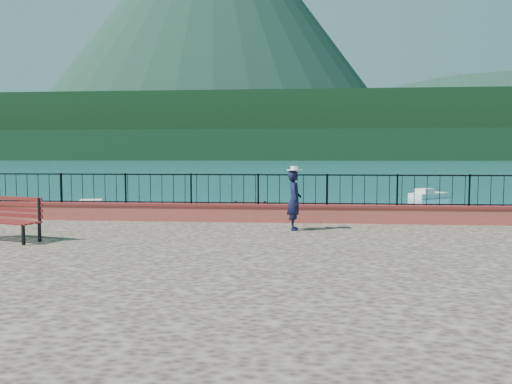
% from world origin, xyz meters
% --- Properties ---
extents(ground, '(2000.00, 2000.00, 0.00)m').
position_xyz_m(ground, '(0.00, 0.00, 0.00)').
color(ground, '#19596B').
rests_on(ground, ground).
extents(promenade, '(30.00, 20.00, 1.20)m').
position_xyz_m(promenade, '(0.00, -6.00, 0.60)').
color(promenade, '#332821').
rests_on(promenade, ground).
extents(parapet, '(28.00, 0.46, 0.58)m').
position_xyz_m(parapet, '(0.00, 3.70, 1.49)').
color(parapet, '#A8493C').
rests_on(parapet, promenade).
extents(railing, '(27.00, 0.05, 0.95)m').
position_xyz_m(railing, '(0.00, 3.70, 2.25)').
color(railing, black).
rests_on(railing, parapet).
extents(dock, '(2.00, 16.00, 0.30)m').
position_xyz_m(dock, '(-2.00, 12.00, 0.15)').
color(dock, '#2D231C').
rests_on(dock, ground).
extents(far_forest, '(900.00, 60.00, 18.00)m').
position_xyz_m(far_forest, '(0.00, 300.00, 9.00)').
color(far_forest, black).
rests_on(far_forest, ground).
extents(foothills, '(900.00, 120.00, 44.00)m').
position_xyz_m(foothills, '(0.00, 360.00, 22.00)').
color(foothills, black).
rests_on(foothills, ground).
extents(volcano, '(560.00, 560.00, 380.00)m').
position_xyz_m(volcano, '(-120.00, 700.00, 190.00)').
color(volcano, '#142D23').
rests_on(volcano, ground).
extents(companion_hill, '(448.00, 384.00, 180.00)m').
position_xyz_m(companion_hill, '(220.00, 560.00, 0.00)').
color(companion_hill, '#142D23').
rests_on(companion_hill, ground).
extents(park_bench, '(2.09, 1.18, 1.10)m').
position_xyz_m(park_bench, '(-6.38, -0.40, 1.53)').
color(park_bench, black).
rests_on(park_bench, promenade).
extents(person, '(0.45, 0.65, 1.73)m').
position_xyz_m(person, '(0.88, 2.06, 2.06)').
color(person, black).
rests_on(person, promenade).
extents(hat, '(0.44, 0.44, 0.12)m').
position_xyz_m(hat, '(0.88, 2.06, 2.99)').
color(hat, white).
rests_on(hat, person).
extents(boat_0, '(3.74, 3.12, 0.80)m').
position_xyz_m(boat_0, '(-6.78, 7.34, 0.40)').
color(boat_0, silver).
rests_on(boat_0, ground).
extents(boat_2, '(3.49, 3.60, 0.80)m').
position_xyz_m(boat_2, '(9.46, 13.26, 0.40)').
color(boat_2, silver).
rests_on(boat_2, ground).
extents(boat_3, '(3.68, 2.31, 0.80)m').
position_xyz_m(boat_3, '(-10.55, 15.72, 0.40)').
color(boat_3, white).
rests_on(boat_3, ground).
extents(boat_5, '(3.37, 3.04, 0.80)m').
position_xyz_m(boat_5, '(11.02, 27.24, 0.40)').
color(boat_5, silver).
rests_on(boat_5, ground).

